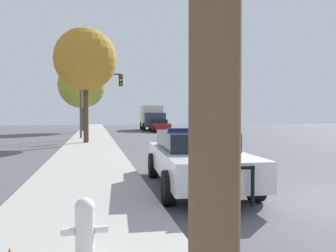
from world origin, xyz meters
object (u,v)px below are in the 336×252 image
(traffic_light, at_px, (98,91))
(car_background_oncoming, at_px, (160,125))
(fire_hydrant, at_px, (85,228))
(tree_sidewalk_far, at_px, (82,85))
(box_truck, at_px, (152,117))
(tree_sidewalk_mid, at_px, (85,60))
(police_car, at_px, (195,157))

(traffic_light, bearing_deg, car_background_oncoming, 55.20)
(fire_hydrant, xyz_separation_m, tree_sidewalk_far, (-1.21, 32.22, 4.52))
(box_truck, height_order, tree_sidewalk_mid, tree_sidewalk_mid)
(fire_hydrant, distance_m, car_background_oncoming, 31.65)
(fire_hydrant, height_order, tree_sidewalk_far, tree_sidewalk_far)
(box_truck, bearing_deg, tree_sidewalk_mid, 71.74)
(box_truck, xyz_separation_m, tree_sidewalk_mid, (-7.30, -18.24, 3.69))
(police_car, bearing_deg, traffic_light, -78.62)
(car_background_oncoming, relative_size, tree_sidewalk_mid, 0.57)
(fire_hydrant, bearing_deg, box_truck, 78.97)
(car_background_oncoming, bearing_deg, box_truck, -88.61)
(traffic_light, height_order, box_truck, traffic_light)
(traffic_light, relative_size, box_truck, 0.71)
(fire_hydrant, relative_size, tree_sidewalk_mid, 0.11)
(fire_hydrant, relative_size, tree_sidewalk_far, 0.10)
(police_car, xyz_separation_m, tree_sidewalk_mid, (-3.06, 13.01, 4.50))
(fire_hydrant, distance_m, tree_sidewalk_mid, 17.75)
(police_car, xyz_separation_m, tree_sidewalk_far, (-3.85, 28.13, 4.28))
(police_car, relative_size, fire_hydrant, 6.74)
(police_car, height_order, traffic_light, traffic_light)
(police_car, xyz_separation_m, box_truck, (4.25, 31.25, 0.82))
(police_car, distance_m, traffic_light, 17.66)
(police_car, xyz_separation_m, car_background_oncoming, (4.33, 26.78, -0.04))
(traffic_light, bearing_deg, police_car, -82.50)
(fire_hydrant, xyz_separation_m, car_background_oncoming, (6.97, 30.87, 0.20))
(tree_sidewalk_far, bearing_deg, traffic_light, -81.74)
(traffic_light, height_order, tree_sidewalk_mid, tree_sidewalk_mid)
(fire_hydrant, distance_m, box_truck, 36.02)
(traffic_light, relative_size, tree_sidewalk_mid, 0.70)
(traffic_light, height_order, tree_sidewalk_far, tree_sidewalk_far)
(fire_hydrant, height_order, box_truck, box_truck)
(car_background_oncoming, xyz_separation_m, box_truck, (-0.08, 4.47, 0.86))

